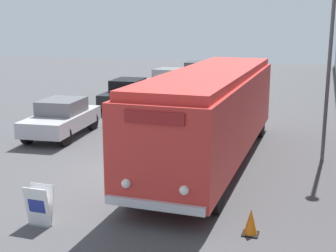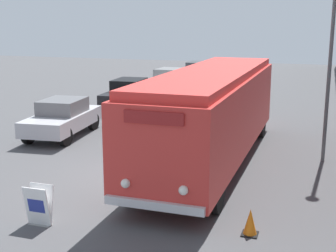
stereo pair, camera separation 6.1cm
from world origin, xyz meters
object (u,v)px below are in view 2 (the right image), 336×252
(vintage_bus, at_px, (212,111))
(parked_car_distant, at_px, (198,71))
(sign_board, at_px, (39,206))
(traffic_cone, at_px, (250,222))
(streetlamp, at_px, (332,31))
(parked_car_far, at_px, (170,80))
(parked_car_near, at_px, (63,118))
(parked_car_mid, at_px, (129,94))

(vintage_bus, bearing_deg, parked_car_distant, 106.36)
(sign_board, xyz_separation_m, traffic_cone, (4.72, 1.04, -0.16))
(streetlamp, bearing_deg, parked_car_far, 127.33)
(sign_board, xyz_separation_m, parked_car_distant, (-3.53, 27.01, 0.27))
(parked_car_far, height_order, traffic_cone, parked_car_far)
(parked_car_distant, bearing_deg, sign_board, -85.47)
(sign_board, relative_size, streetlamp, 0.14)
(parked_car_near, relative_size, parked_car_far, 0.99)
(sign_board, relative_size, parked_car_near, 0.22)
(parked_car_far, bearing_deg, parked_car_near, -88.19)
(parked_car_near, xyz_separation_m, traffic_cone, (8.68, -6.57, -0.48))
(vintage_bus, relative_size, parked_car_near, 2.53)
(vintage_bus, distance_m, parked_car_near, 6.83)
(streetlamp, bearing_deg, parked_car_near, 179.12)
(streetlamp, bearing_deg, vintage_bus, -158.30)
(parked_car_near, height_order, parked_car_mid, parked_car_mid)
(parked_car_far, distance_m, parked_car_distant, 6.73)
(parked_car_distant, bearing_deg, parked_car_mid, -94.47)
(parked_car_distant, distance_m, traffic_cone, 27.26)
(streetlamp, distance_m, traffic_cone, 7.71)
(parked_car_far, bearing_deg, parked_car_mid, -89.10)
(vintage_bus, bearing_deg, traffic_cone, -67.28)
(traffic_cone, bearing_deg, parked_car_mid, 123.18)
(parked_car_mid, height_order, traffic_cone, parked_car_mid)
(vintage_bus, height_order, streetlamp, streetlamp)
(streetlamp, xyz_separation_m, parked_car_distant, (-9.70, 19.56, -3.59))
(streetlamp, distance_m, parked_car_mid, 12.60)
(vintage_bus, distance_m, traffic_cone, 5.62)
(parked_car_far, bearing_deg, parked_car_distant, 92.57)
(parked_car_mid, relative_size, parked_car_distant, 1.00)
(sign_board, distance_m, parked_car_far, 20.60)
(parked_car_near, bearing_deg, streetlamp, -6.72)
(parked_car_far, height_order, parked_car_distant, parked_car_far)
(vintage_bus, xyz_separation_m, sign_board, (-2.62, -6.04, -1.29))
(parked_car_near, xyz_separation_m, parked_car_mid, (0.08, 6.58, 0.02))
(vintage_bus, bearing_deg, parked_car_near, 166.63)
(parked_car_mid, distance_m, parked_car_far, 6.10)
(vintage_bus, xyz_separation_m, streetlamp, (3.54, 1.41, 2.57))
(vintage_bus, distance_m, parked_car_distant, 21.88)
(streetlamp, bearing_deg, traffic_cone, -102.69)
(traffic_cone, bearing_deg, vintage_bus, 112.72)
(parked_car_near, height_order, parked_car_distant, parked_car_near)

